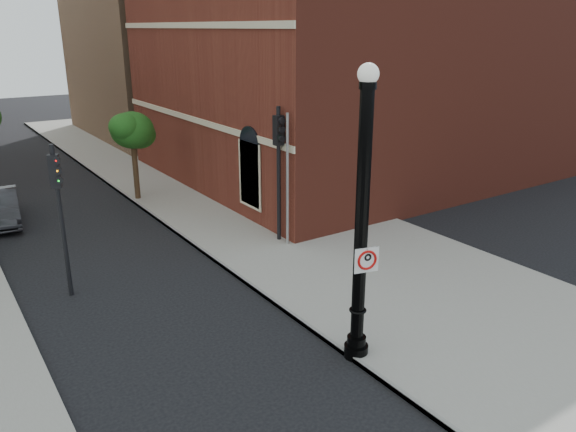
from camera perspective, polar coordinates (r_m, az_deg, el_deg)
ground at (r=13.11m, az=-2.52°, el=-15.89°), size 120.00×120.00×0.00m
sidewalk_right at (r=23.64m, az=-2.81°, el=0.47°), size 8.00×60.00×0.12m
curb_edge at (r=21.98m, az=-11.65°, el=-1.31°), size 0.10×60.00×0.14m
brick_wall_building at (r=31.74m, az=9.26°, el=16.31°), size 22.30×16.30×12.50m
bg_building_tan_b at (r=44.79m, az=-5.43°, el=18.03°), size 22.00×14.00×14.00m
lamppost at (r=12.46m, az=7.45°, el=-1.74°), size 0.57×0.57×6.76m
no_parking_sign at (r=12.59m, az=8.00°, el=-4.43°), size 0.57×0.18×0.59m
traffic_signal_left at (r=16.70m, az=-22.29°, el=1.86°), size 0.35×0.39×4.46m
traffic_signal_right at (r=19.48m, az=-0.94°, el=6.42°), size 0.31×0.40×4.90m
utility_pole at (r=19.27m, az=-0.06°, el=3.44°), size 0.09×0.09×4.75m
street_tree_c at (r=25.53m, az=-15.52°, el=8.30°), size 2.21×2.00×3.99m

